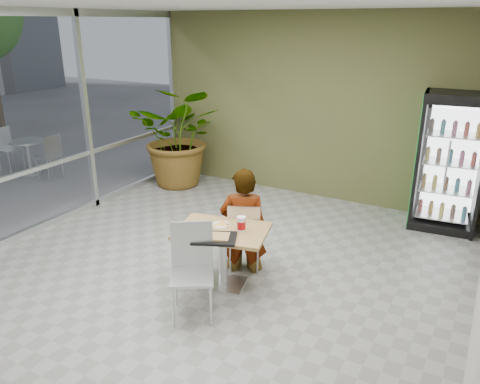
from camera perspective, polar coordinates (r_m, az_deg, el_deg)
name	(u,v)px	position (r m, az deg, el deg)	size (l,w,h in m)	color
ground	(203,279)	(5.94, -4.52, -10.48)	(7.00, 7.00, 0.00)	gray
room_envelope	(199,155)	(5.31, -4.99, 4.57)	(6.00, 7.00, 3.20)	silver
storefront_frame	(24,127)	(7.38, -24.86, 7.21)	(0.10, 7.00, 3.20)	silver
dining_table	(223,246)	(5.52, -2.15, -6.57)	(1.18, 0.95, 0.75)	tan
chair_far	(245,232)	(5.88, 0.56, -4.86)	(0.53, 0.53, 0.91)	silver
chair_near	(192,262)	(5.07, -5.86, -8.46)	(0.63, 0.63, 1.02)	silver
seated_woman	(243,231)	(5.93, 0.42, -4.72)	(0.61, 0.39, 1.65)	black
pizza_plate	(221,224)	(5.53, -2.30, -3.91)	(0.29, 0.23, 0.03)	white
soda_cup	(241,224)	(5.34, 0.17, -3.96)	(0.10, 0.10, 0.18)	white
napkin_stack	(198,229)	(5.42, -5.15, -4.57)	(0.16, 0.16, 0.02)	white
cafeteria_tray	(214,238)	(5.19, -3.15, -5.65)	(0.48, 0.35, 0.03)	black
beverage_fridge	(449,162)	(7.65, 24.15, 3.30)	(1.00, 0.80, 2.07)	black
potted_plant	(181,136)	(9.00, -7.25, 6.76)	(1.73, 1.49, 1.92)	#346327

